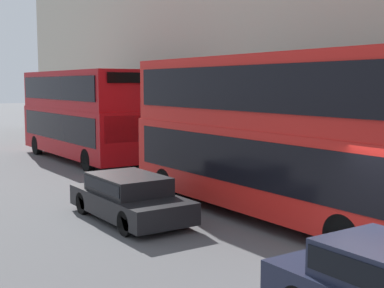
# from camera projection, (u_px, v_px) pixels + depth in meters

# --- Properties ---
(bus_leading) EXTENTS (2.59, 10.57, 4.51)m
(bus_leading) POSITION_uv_depth(u_px,v_px,m) (269.00, 129.00, 14.87)
(bus_leading) COLOR red
(bus_leading) RESTS_ON ground
(bus_second_in_queue) EXTENTS (2.59, 10.02, 4.36)m
(bus_second_in_queue) POSITION_uv_depth(u_px,v_px,m) (81.00, 112.00, 26.06)
(bus_second_in_queue) COLOR #A80F14
(bus_second_in_queue) RESTS_ON ground
(car_hatchback) EXTENTS (1.83, 4.25, 1.24)m
(car_hatchback) POSITION_uv_depth(u_px,v_px,m) (129.00, 196.00, 14.77)
(car_hatchback) COLOR black
(car_hatchback) RESTS_ON ground
(pedestrian) EXTENTS (0.36, 0.36, 1.62)m
(pedestrian) POSITION_uv_depth(u_px,v_px,m) (140.00, 146.00, 25.85)
(pedestrian) COLOR brown
(pedestrian) RESTS_ON ground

